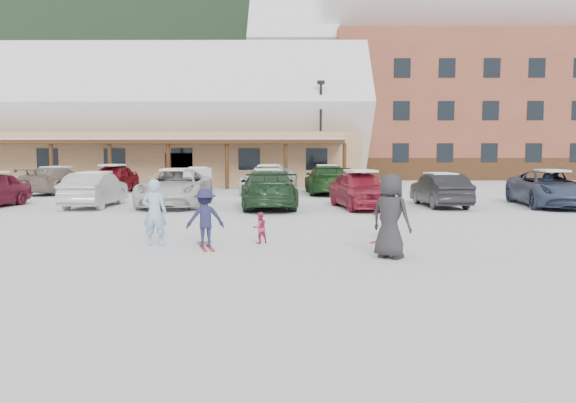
{
  "coord_description": "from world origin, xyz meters",
  "views": [
    {
      "loc": [
        0.41,
        -13.61,
        2.31
      ],
      "look_at": [
        0.3,
        1.0,
        1.0
      ],
      "focal_mm": 35.0,
      "sensor_mm": 36.0,
      "label": 1
    }
  ],
  "objects_px": {
    "toddler_red": "(260,228)",
    "parked_car_8": "(113,179)",
    "child_navy": "(205,218)",
    "parked_car_4": "(360,189)",
    "child_magenta": "(387,215)",
    "parked_car_2": "(175,188)",
    "parked_car_5": "(440,190)",
    "alpine_hotel": "(445,81)",
    "parked_car_6": "(551,188)",
    "parked_car_11": "(327,180)",
    "day_lodge": "(165,129)",
    "parked_car_3": "(268,189)",
    "parked_car_10": "(269,179)",
    "parked_car_1": "(95,190)",
    "bystander_dark": "(391,216)",
    "lamp_post": "(321,128)",
    "parked_car_7": "(57,180)",
    "parked_car_9": "(198,180)",
    "adult_skier": "(155,213)"
  },
  "relations": [
    {
      "from": "day_lodge",
      "to": "parked_car_5",
      "type": "relative_size",
      "value": 6.92
    },
    {
      "from": "parked_car_6",
      "to": "parked_car_7",
      "type": "distance_m",
      "value": 24.73
    },
    {
      "from": "toddler_red",
      "to": "parked_car_10",
      "type": "height_order",
      "value": "parked_car_10"
    },
    {
      "from": "child_magenta",
      "to": "parked_car_1",
      "type": "bearing_deg",
      "value": -6.07
    },
    {
      "from": "lamp_post",
      "to": "parked_car_8",
      "type": "xyz_separation_m",
      "value": [
        -11.84,
        -6.31,
        -3.09
      ]
    },
    {
      "from": "parked_car_4",
      "to": "parked_car_8",
      "type": "xyz_separation_m",
      "value": [
        -12.73,
        8.27,
        0.01
      ]
    },
    {
      "from": "parked_car_10",
      "to": "parked_car_8",
      "type": "bearing_deg",
      "value": -176.86
    },
    {
      "from": "parked_car_3",
      "to": "parked_car_11",
      "type": "distance_m",
      "value": 8.09
    },
    {
      "from": "lamp_post",
      "to": "alpine_hotel",
      "type": "bearing_deg",
      "value": 50.07
    },
    {
      "from": "lamp_post",
      "to": "parked_car_1",
      "type": "xyz_separation_m",
      "value": [
        -10.1,
        -14.06,
        -3.16
      ]
    },
    {
      "from": "child_navy",
      "to": "child_magenta",
      "type": "xyz_separation_m",
      "value": [
        4.56,
        1.13,
        -0.06
      ]
    },
    {
      "from": "child_navy",
      "to": "parked_car_4",
      "type": "height_order",
      "value": "parked_car_4"
    },
    {
      "from": "parked_car_2",
      "to": "parked_car_5",
      "type": "relative_size",
      "value": 1.33
    },
    {
      "from": "parked_car_7",
      "to": "parked_car_11",
      "type": "distance_m",
      "value": 14.74
    },
    {
      "from": "parked_car_1",
      "to": "parked_car_8",
      "type": "distance_m",
      "value": 7.95
    },
    {
      "from": "child_magenta",
      "to": "parked_car_5",
      "type": "bearing_deg",
      "value": -79.59
    },
    {
      "from": "lamp_post",
      "to": "parked_car_9",
      "type": "height_order",
      "value": "lamp_post"
    },
    {
      "from": "toddler_red",
      "to": "parked_car_9",
      "type": "relative_size",
      "value": 0.19
    },
    {
      "from": "parked_car_1",
      "to": "alpine_hotel",
      "type": "bearing_deg",
      "value": -127.93
    },
    {
      "from": "parked_car_8",
      "to": "parked_car_10",
      "type": "relative_size",
      "value": 0.82
    },
    {
      "from": "alpine_hotel",
      "to": "parked_car_11",
      "type": "bearing_deg",
      "value": -119.44
    },
    {
      "from": "day_lodge",
      "to": "parked_car_1",
      "type": "bearing_deg",
      "value": -86.29
    },
    {
      "from": "toddler_red",
      "to": "child_magenta",
      "type": "xyz_separation_m",
      "value": [
        3.27,
        0.56,
        0.26
      ]
    },
    {
      "from": "parked_car_2",
      "to": "parked_car_9",
      "type": "xyz_separation_m",
      "value": [
        -0.3,
        7.52,
        -0.08
      ]
    },
    {
      "from": "parked_car_1",
      "to": "parked_car_6",
      "type": "distance_m",
      "value": 19.08
    },
    {
      "from": "alpine_hotel",
      "to": "parked_car_1",
      "type": "distance_m",
      "value": 36.83
    },
    {
      "from": "bystander_dark",
      "to": "parked_car_2",
      "type": "xyz_separation_m",
      "value": [
        -7.06,
        11.55,
        -0.14
      ]
    },
    {
      "from": "child_navy",
      "to": "parked_car_10",
      "type": "relative_size",
      "value": 0.25
    },
    {
      "from": "lamp_post",
      "to": "parked_car_3",
      "type": "bearing_deg",
      "value": -101.23
    },
    {
      "from": "child_navy",
      "to": "parked_car_4",
      "type": "distance_m",
      "value": 10.51
    },
    {
      "from": "adult_skier",
      "to": "bystander_dark",
      "type": "distance_m",
      "value": 5.69
    },
    {
      "from": "parked_car_2",
      "to": "parked_car_10",
      "type": "bearing_deg",
      "value": 60.88
    },
    {
      "from": "bystander_dark",
      "to": "parked_car_5",
      "type": "distance_m",
      "value": 12.15
    },
    {
      "from": "child_magenta",
      "to": "parked_car_3",
      "type": "height_order",
      "value": "parked_car_3"
    },
    {
      "from": "child_navy",
      "to": "parked_car_11",
      "type": "distance_m",
      "value": 17.43
    },
    {
      "from": "toddler_red",
      "to": "parked_car_2",
      "type": "relative_size",
      "value": 0.14
    },
    {
      "from": "parked_car_10",
      "to": "toddler_red",
      "type": "bearing_deg",
      "value": -82.33
    },
    {
      "from": "parked_car_2",
      "to": "parked_car_11",
      "type": "distance_m",
      "value": 9.62
    },
    {
      "from": "alpine_hotel",
      "to": "parked_car_5",
      "type": "xyz_separation_m",
      "value": [
        -7.66,
        -28.14,
        -7.94
      ]
    },
    {
      "from": "parked_car_8",
      "to": "parked_car_2",
      "type": "bearing_deg",
      "value": -53.38
    },
    {
      "from": "toddler_red",
      "to": "parked_car_8",
      "type": "xyz_separation_m",
      "value": [
        -9.15,
        17.02,
        0.39
      ]
    },
    {
      "from": "alpine_hotel",
      "to": "child_navy",
      "type": "distance_m",
      "value": 42.17
    },
    {
      "from": "parked_car_5",
      "to": "parked_car_11",
      "type": "bearing_deg",
      "value": -61.37
    },
    {
      "from": "child_magenta",
      "to": "lamp_post",
      "type": "bearing_deg",
      "value": -55.44
    },
    {
      "from": "alpine_hotel",
      "to": "parked_car_6",
      "type": "xyz_separation_m",
      "value": [
        -3.0,
        -28.09,
        -7.87
      ]
    },
    {
      "from": "parked_car_6",
      "to": "parked_car_8",
      "type": "relative_size",
      "value": 1.19
    },
    {
      "from": "parked_car_3",
      "to": "parked_car_6",
      "type": "bearing_deg",
      "value": 178.11
    },
    {
      "from": "parked_car_8",
      "to": "parked_car_11",
      "type": "height_order",
      "value": "parked_car_8"
    },
    {
      "from": "day_lodge",
      "to": "parked_car_11",
      "type": "distance_m",
      "value": 16.21
    },
    {
      "from": "parked_car_3",
      "to": "parked_car_5",
      "type": "xyz_separation_m",
      "value": [
        7.2,
        0.67,
        -0.09
      ]
    }
  ]
}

